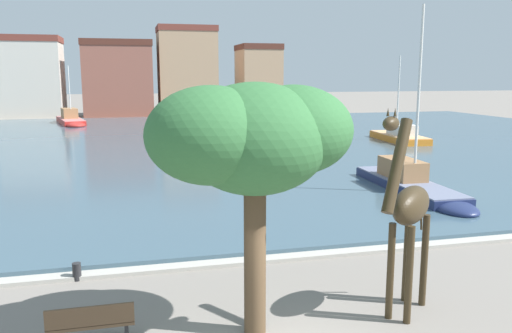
% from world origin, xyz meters
% --- Properties ---
extents(harbor_water, '(87.29, 53.41, 0.25)m').
position_xyz_m(harbor_water, '(0.00, 32.93, 0.13)').
color(harbor_water, '#3D5666').
rests_on(harbor_water, ground).
extents(quay_edge_coping, '(87.29, 0.50, 0.12)m').
position_xyz_m(quay_edge_coping, '(0.00, 5.97, 0.06)').
color(quay_edge_coping, '#ADA89E').
rests_on(quay_edge_coping, ground).
extents(giraffe_statue, '(2.40, 2.22, 5.01)m').
position_xyz_m(giraffe_statue, '(3.22, 1.76, 2.56)').
color(giraffe_statue, '#382B19').
rests_on(giraffe_statue, ground).
extents(sailboat_red, '(4.08, 9.59, 6.61)m').
position_xyz_m(sailboat_red, '(-9.07, 52.15, 0.60)').
color(sailboat_red, red).
rests_on(sailboat_red, ground).
extents(sailboat_navy, '(2.15, 9.19, 8.71)m').
position_xyz_m(sailboat_navy, '(9.79, 12.49, 0.54)').
color(sailboat_navy, navy).
rests_on(sailboat_navy, ground).
extents(sailboat_orange, '(2.90, 7.96, 7.17)m').
position_xyz_m(sailboat_orange, '(18.72, 30.17, 0.56)').
color(sailboat_orange, orange).
rests_on(sailboat_orange, ground).
extents(shade_tree, '(4.42, 3.13, 5.53)m').
position_xyz_m(shade_tree, '(-0.53, 1.68, 4.38)').
color(shade_tree, brown).
rests_on(shade_tree, ground).
extents(mooring_bollard, '(0.24, 0.24, 0.50)m').
position_xyz_m(mooring_bollard, '(-4.59, 5.82, 0.25)').
color(mooring_bollard, '#232326').
rests_on(mooring_bollard, ground).
extents(park_bench, '(1.80, 0.44, 0.92)m').
position_xyz_m(park_bench, '(-3.97, 2.06, 0.49)').
color(park_bench, brown).
rests_on(park_bench, ground).
extents(townhouse_narrow_midrow, '(7.96, 6.68, 10.47)m').
position_xyz_m(townhouse_narrow_midrow, '(-14.88, 64.28, 5.25)').
color(townhouse_narrow_midrow, beige).
rests_on(townhouse_narrow_midrow, ground).
extents(townhouse_end_terrace, '(9.10, 7.85, 10.13)m').
position_xyz_m(townhouse_end_terrace, '(-3.96, 64.84, 5.08)').
color(townhouse_end_terrace, '#8E5142').
rests_on(townhouse_end_terrace, ground).
extents(townhouse_wide_warehouse, '(8.00, 6.30, 12.15)m').
position_xyz_m(townhouse_wide_warehouse, '(5.37, 64.80, 6.09)').
color(townhouse_wide_warehouse, tan).
rests_on(townhouse_wide_warehouse, ground).
extents(townhouse_corner_house, '(5.75, 6.88, 9.88)m').
position_xyz_m(townhouse_corner_house, '(15.78, 65.47, 4.95)').
color(townhouse_corner_house, tan).
rests_on(townhouse_corner_house, ground).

